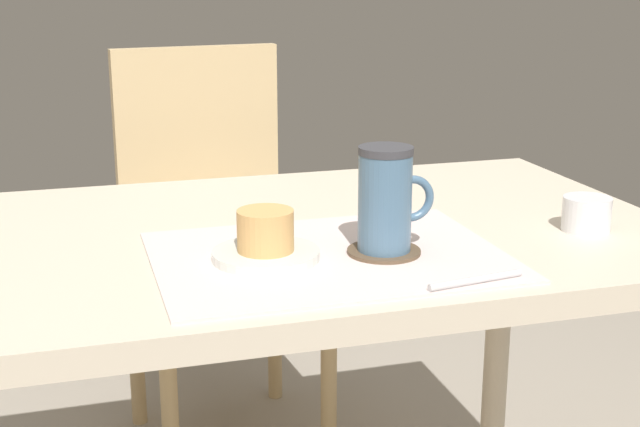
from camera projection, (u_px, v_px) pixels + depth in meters
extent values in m
cylinder|color=beige|center=(497.00, 345.00, 1.81)|extent=(0.05, 0.05, 0.68)
cube|color=beige|center=(268.00, 242.00, 1.30)|extent=(1.19, 0.69, 0.04)
cylinder|color=#D1B27F|center=(329.00, 381.00, 1.95)|extent=(0.04, 0.04, 0.41)
cylinder|color=#D1B27F|center=(170.00, 411.00, 1.82)|extent=(0.04, 0.04, 0.41)
cylinder|color=#D1B27F|center=(274.00, 323.00, 2.27)|extent=(0.04, 0.04, 0.41)
cylinder|color=#D1B27F|center=(136.00, 345.00, 2.14)|extent=(0.04, 0.04, 0.41)
cube|color=#D1B27F|center=(225.00, 271.00, 1.98)|extent=(0.46, 0.46, 0.04)
cube|color=#D1B27F|center=(198.00, 146.00, 2.09)|extent=(0.39, 0.07, 0.46)
cube|color=silver|center=(329.00, 256.00, 1.17)|extent=(0.46, 0.34, 0.00)
cylinder|color=silver|center=(266.00, 255.00, 1.15)|extent=(0.14, 0.14, 0.01)
cylinder|color=#E0A860|center=(265.00, 231.00, 1.15)|extent=(0.07, 0.07, 0.05)
cylinder|color=brown|center=(384.00, 251.00, 1.18)|extent=(0.10, 0.10, 0.00)
cylinder|color=slate|center=(385.00, 203.00, 1.16)|extent=(0.07, 0.07, 0.13)
cylinder|color=#3D3D42|center=(386.00, 150.00, 1.14)|extent=(0.07, 0.07, 0.01)
torus|color=slate|center=(411.00, 199.00, 1.17)|extent=(0.06, 0.01, 0.06)
cylinder|color=silver|center=(476.00, 280.00, 1.07)|extent=(0.13, 0.03, 0.01)
cylinder|color=white|center=(587.00, 214.00, 1.29)|extent=(0.07, 0.07, 0.05)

